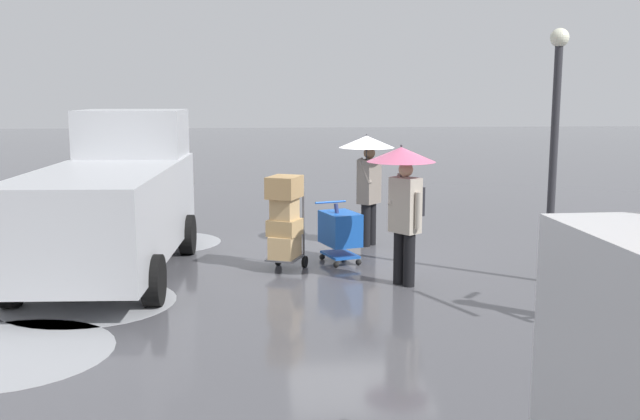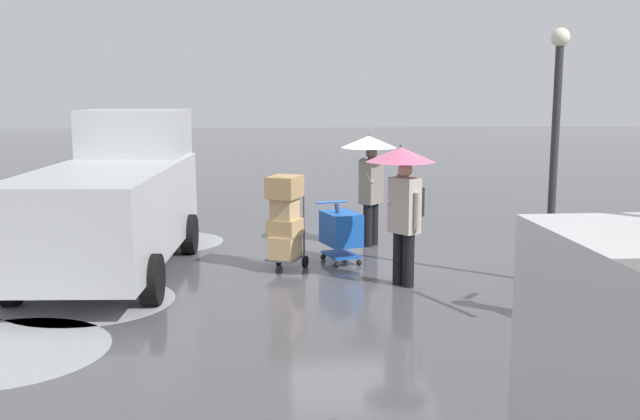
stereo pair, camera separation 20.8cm
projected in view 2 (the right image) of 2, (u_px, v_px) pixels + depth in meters
ground_plane at (360, 257)px, 13.06m from camera, size 90.00×90.00×0.00m
slush_patch_near_cluster at (89, 301)px, 10.33m from camera, size 2.42×2.42×0.01m
slush_patch_under_van at (3, 350)px, 8.38m from camera, size 2.43×2.43×0.01m
slush_patch_mid_street at (171, 242)px, 14.35m from camera, size 2.04×2.04×0.01m
cargo_van_parked_right at (114, 201)px, 11.82m from camera, size 2.38×5.42×2.60m
shopping_cart_vendor at (341, 230)px, 12.55m from camera, size 0.78×0.95×1.04m
hand_dolly_boxes at (285, 218)px, 11.96m from camera, size 0.74×0.84×1.57m
pedestrian_pink_side at (403, 183)px, 10.97m from camera, size 1.04×1.04×2.15m
pedestrian_black_side at (370, 164)px, 13.72m from camera, size 1.04×1.04×2.15m
street_lamp at (556, 129)px, 10.94m from camera, size 0.28×0.28×3.86m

